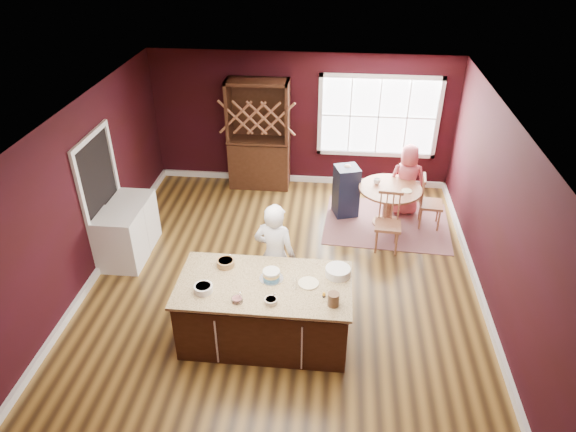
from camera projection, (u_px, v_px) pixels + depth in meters
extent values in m
plane|color=brown|center=(283.00, 285.00, 7.97)|extent=(7.00, 7.00, 0.00)
plane|color=white|center=(282.00, 120.00, 6.55)|extent=(7.00, 7.00, 0.00)
plane|color=black|center=(302.00, 121.00, 10.23)|extent=(6.00, 0.00, 6.00)
plane|color=black|center=(238.00, 424.00, 4.30)|extent=(6.00, 0.00, 6.00)
plane|color=black|center=(80.00, 200.00, 7.52)|extent=(0.00, 7.00, 7.00)
plane|color=black|center=(501.00, 222.00, 7.01)|extent=(0.00, 7.00, 7.00)
cube|color=black|center=(265.00, 313.00, 6.82)|extent=(2.16, 1.10, 0.83)
cube|color=#E5CC88|center=(264.00, 285.00, 6.56)|extent=(2.24, 1.18, 0.04)
cylinder|color=olive|center=(386.00, 222.00, 9.48)|extent=(0.52, 0.52, 0.04)
cylinder|color=olive|center=(388.00, 207.00, 9.30)|extent=(0.19, 0.19, 0.67)
cylinder|color=olive|center=(390.00, 189.00, 9.10)|extent=(1.12, 1.12, 0.04)
imported|color=silver|center=(275.00, 256.00, 7.21)|extent=(0.68, 0.53, 1.67)
cylinder|color=silver|center=(203.00, 288.00, 6.40)|extent=(0.24, 0.24, 0.09)
cylinder|color=olive|center=(226.00, 263.00, 6.85)|extent=(0.24, 0.24, 0.09)
cylinder|color=silver|center=(237.00, 300.00, 6.25)|extent=(0.15, 0.15, 0.05)
cylinder|color=beige|center=(271.00, 301.00, 6.22)|extent=(0.16, 0.16, 0.06)
cylinder|color=white|center=(295.00, 283.00, 6.45)|extent=(0.07, 0.07, 0.14)
cylinder|color=#FDE8B1|center=(308.00, 283.00, 6.54)|extent=(0.27, 0.27, 0.02)
cylinder|color=white|center=(338.00, 272.00, 6.67)|extent=(0.33, 0.33, 0.11)
cylinder|color=brown|center=(333.00, 299.00, 6.16)|extent=(0.14, 0.14, 0.17)
cube|color=brown|center=(386.00, 223.00, 9.48)|extent=(2.35, 1.87, 0.01)
imported|color=#C04F58|center=(407.00, 180.00, 9.49)|extent=(0.67, 0.44, 1.37)
cylinder|color=beige|center=(407.00, 191.00, 8.98)|extent=(0.19, 0.19, 0.01)
imported|color=white|center=(377.00, 181.00, 9.19)|extent=(0.16, 0.16, 0.10)
cube|color=black|center=(259.00, 135.00, 10.18)|extent=(1.21, 0.51, 2.23)
cube|color=white|center=(121.00, 241.00, 8.19)|extent=(0.64, 0.62, 0.93)
cube|color=silver|center=(135.00, 220.00, 8.74)|extent=(0.62, 0.60, 0.90)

